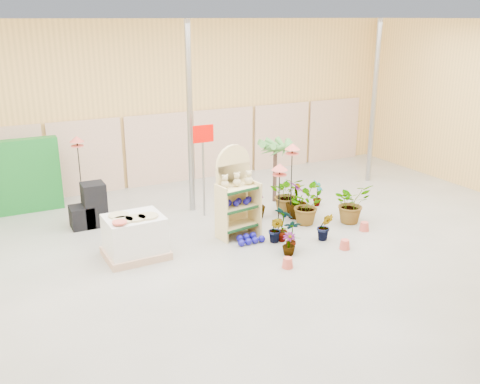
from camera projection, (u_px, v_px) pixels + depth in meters
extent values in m
cube|color=slate|center=(261.00, 268.00, 10.26)|extent=(15.00, 12.00, 0.10)
cube|color=white|center=(265.00, 16.00, 8.82)|extent=(15.00, 12.00, 0.10)
cube|color=tan|center=(155.00, 104.00, 14.67)|extent=(15.00, 0.10, 4.50)
cylinder|color=gray|center=(374.00, 103.00, 14.87)|extent=(0.14, 0.14, 4.50)
cylinder|color=gray|center=(190.00, 119.00, 12.51)|extent=(0.14, 0.14, 4.50)
cube|color=tan|center=(5.00, 167.00, 13.23)|extent=(1.90, 0.06, 2.00)
cube|color=tan|center=(87.00, 158.00, 14.09)|extent=(1.90, 0.06, 2.00)
cube|color=tan|center=(159.00, 150.00, 14.95)|extent=(1.90, 0.06, 2.00)
cube|color=tan|center=(224.00, 142.00, 15.81)|extent=(1.90, 0.06, 2.00)
cube|color=tan|center=(282.00, 136.00, 16.67)|extent=(1.90, 0.06, 2.00)
cube|color=tan|center=(334.00, 130.00, 17.53)|extent=(1.90, 0.06, 2.00)
cube|color=tan|center=(233.00, 199.00, 11.53)|extent=(0.84, 0.21, 1.58)
cylinder|color=tan|center=(233.00, 164.00, 11.28)|extent=(0.84, 0.21, 0.84)
cube|color=tan|center=(238.00, 225.00, 11.48)|extent=(0.86, 0.59, 0.04)
cube|color=#0F3819|center=(243.00, 229.00, 11.29)|extent=(0.79, 0.15, 0.06)
cube|color=tan|center=(238.00, 207.00, 11.35)|extent=(0.86, 0.59, 0.04)
cube|color=#0F3819|center=(243.00, 210.00, 11.16)|extent=(0.79, 0.15, 0.06)
cube|color=tan|center=(238.00, 188.00, 11.22)|extent=(0.86, 0.59, 0.04)
cube|color=#0F3819|center=(243.00, 191.00, 11.03)|extent=(0.79, 0.15, 0.06)
cube|color=tan|center=(221.00, 214.00, 11.21)|extent=(0.11, 0.46, 1.21)
cube|color=tan|center=(255.00, 208.00, 11.55)|extent=(0.11, 0.46, 1.21)
sphere|color=tan|center=(225.00, 184.00, 11.12)|extent=(0.17, 0.17, 0.17)
sphere|color=tan|center=(225.00, 178.00, 11.07)|extent=(0.13, 0.13, 0.13)
sphere|color=tan|center=(237.00, 182.00, 11.24)|extent=(0.18, 0.18, 0.18)
sphere|color=tan|center=(237.00, 176.00, 11.19)|extent=(0.13, 0.13, 0.13)
sphere|color=tan|center=(249.00, 180.00, 11.35)|extent=(0.19, 0.19, 0.19)
sphere|color=tan|center=(249.00, 174.00, 11.31)|extent=(0.13, 0.13, 0.13)
sphere|color=#120F8C|center=(226.00, 205.00, 11.18)|extent=(0.14, 0.14, 0.14)
sphere|color=#120F8C|center=(229.00, 203.00, 11.33)|extent=(0.14, 0.14, 0.14)
sphere|color=#120F8C|center=(236.00, 203.00, 11.28)|extent=(0.14, 0.14, 0.14)
sphere|color=#120F8C|center=(239.00, 201.00, 11.43)|extent=(0.14, 0.14, 0.14)
sphere|color=#120F8C|center=(246.00, 202.00, 11.39)|extent=(0.14, 0.14, 0.14)
sphere|color=#120F8C|center=(249.00, 199.00, 11.53)|extent=(0.14, 0.14, 0.14)
sphere|color=#120F8C|center=(242.00, 243.00, 11.08)|extent=(0.15, 0.15, 0.15)
sphere|color=#120F8C|center=(240.00, 238.00, 11.31)|extent=(0.15, 0.15, 0.15)
sphere|color=#120F8C|center=(248.00, 242.00, 11.15)|extent=(0.15, 0.15, 0.15)
sphere|color=#120F8C|center=(246.00, 237.00, 11.38)|extent=(0.15, 0.15, 0.15)
sphere|color=#120F8C|center=(255.00, 240.00, 11.21)|extent=(0.15, 0.15, 0.15)
sphere|color=#120F8C|center=(253.00, 236.00, 11.45)|extent=(0.15, 0.15, 0.15)
sphere|color=#120F8C|center=(262.00, 239.00, 11.28)|extent=(0.15, 0.15, 0.15)
cube|color=tan|center=(136.00, 253.00, 10.61)|extent=(1.22, 1.03, 0.15)
cube|color=silver|center=(135.00, 233.00, 10.48)|extent=(1.12, 0.92, 0.70)
cylinder|color=tan|center=(123.00, 220.00, 10.13)|extent=(0.40, 0.40, 0.04)
cylinder|color=tan|center=(136.00, 218.00, 10.24)|extent=(0.40, 0.40, 0.04)
cylinder|color=tan|center=(148.00, 216.00, 10.34)|extent=(0.40, 0.40, 0.04)
cylinder|color=tan|center=(119.00, 215.00, 10.38)|extent=(0.40, 0.40, 0.04)
cube|color=black|center=(95.00, 215.00, 12.16)|extent=(0.50, 0.50, 0.50)
cube|color=black|center=(93.00, 194.00, 12.00)|extent=(0.50, 0.50, 0.50)
cube|color=black|center=(82.00, 217.00, 12.03)|extent=(0.50, 0.50, 0.50)
cube|color=#136721|center=(17.00, 177.00, 12.74)|extent=(2.00, 0.30, 1.80)
cylinder|color=gray|center=(203.00, 171.00, 12.49)|extent=(0.05, 0.05, 2.20)
cube|color=#D30500|center=(203.00, 134.00, 12.17)|extent=(0.50, 0.03, 0.40)
cylinder|color=black|center=(279.00, 207.00, 11.24)|extent=(0.02, 0.02, 1.44)
cylinder|color=#C85043|center=(279.00, 175.00, 11.01)|extent=(0.30, 0.30, 0.02)
cone|color=#C85043|center=(280.00, 167.00, 10.96)|extent=(0.34, 0.34, 0.14)
cylinder|color=black|center=(291.00, 187.00, 12.33)|extent=(0.02, 0.02, 1.59)
cylinder|color=#C85043|center=(292.00, 154.00, 12.08)|extent=(0.30, 0.30, 0.02)
cone|color=#C85043|center=(292.00, 146.00, 12.03)|extent=(0.34, 0.34, 0.14)
cylinder|color=black|center=(81.00, 179.00, 12.86)|extent=(0.02, 0.02, 1.64)
cylinder|color=#C85043|center=(77.00, 146.00, 12.60)|extent=(0.30, 0.30, 0.02)
cone|color=#C85043|center=(77.00, 139.00, 12.55)|extent=(0.34, 0.34, 0.14)
cylinder|color=#3F2A21|center=(275.00, 176.00, 13.61)|extent=(0.10, 0.10, 1.36)
imported|color=#3F7D34|center=(283.00, 224.00, 11.23)|extent=(0.40, 0.49, 0.80)
imported|color=#3F7D34|center=(276.00, 230.00, 11.20)|extent=(0.40, 0.41, 0.59)
imported|color=#3F7D34|center=(304.00, 205.00, 12.20)|extent=(0.92, 0.99, 0.91)
imported|color=#3F7D34|center=(296.00, 200.00, 12.56)|extent=(0.61, 0.61, 0.89)
imported|color=#3F7D34|center=(317.00, 193.00, 13.36)|extent=(0.42, 0.37, 0.67)
imported|color=#3F7D34|center=(246.00, 210.00, 12.24)|extent=(0.44, 0.46, 0.65)
imported|color=#3F7D34|center=(288.00, 194.00, 12.88)|extent=(1.10, 1.07, 0.94)
imported|color=#3F7D34|center=(289.00, 244.00, 10.64)|extent=(0.36, 0.36, 0.47)
imported|color=#3F7D34|center=(292.00, 235.00, 10.82)|extent=(0.43, 0.37, 0.68)
imported|color=#3F7D34|center=(325.00, 226.00, 11.33)|extent=(0.43, 0.41, 0.62)
imported|color=#3F7D34|center=(351.00, 203.00, 12.28)|extent=(0.86, 0.75, 0.94)
imported|color=#3F7D34|center=(257.00, 203.00, 12.55)|extent=(0.55, 0.55, 0.73)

